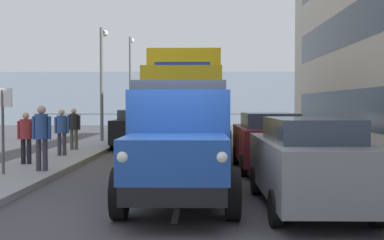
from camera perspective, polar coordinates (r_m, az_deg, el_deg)
name	(u,v)px	position (r m, az deg, el deg)	size (l,w,h in m)	color
ground_plane	(190,150)	(20.65, -0.19, -3.59)	(80.00, 80.00, 0.00)	#423F44
sidewalk_left	(296,148)	(21.05, 12.40, -3.32)	(2.35, 42.12, 0.15)	gray
sidewalk_right	(85,148)	(21.24, -12.66, -3.28)	(2.35, 42.12, 0.15)	gray
road_centreline_markings	(190,152)	(19.84, -0.24, -3.80)	(0.12, 38.60, 0.01)	silver
sea_horizon	(196,99)	(44.61, 0.47, 2.58)	(80.00, 0.80, 5.00)	#8C9EAD
seawall_railing	(196,116)	(41.02, 0.42, 0.43)	(28.08, 0.08, 1.20)	#4C5156
truck_vintage_blue	(179,145)	(9.41, -1.52, -2.97)	(2.17, 5.64, 2.43)	black
lorry_cargo_yellow	(185,102)	(17.88, -0.80, 2.22)	(2.58, 8.20, 3.87)	gold
car_grey_kerbside_near	(307,161)	(9.28, 13.63, -4.85)	(1.79, 4.45, 1.72)	slate
car_maroon_kerbside_1	(268,140)	(14.44, 9.06, -2.41)	(1.87, 4.34, 1.72)	maroon
car_black_oppositeside_0	(137,128)	(21.84, -6.58, -0.94)	(1.86, 4.69, 1.72)	black
car_navy_oppositeside_1	(152,122)	(28.66, -4.76, -0.26)	(1.80, 4.40, 1.72)	navy
car_silver_oppositeside_2	(161,119)	(34.89, -3.72, 0.13)	(1.95, 4.31, 1.72)	#B7BABF
pedestrian_by_lamp	(42,132)	(13.64, -17.57, -1.40)	(0.53, 0.34, 1.80)	#383342
pedestrian_couple_b	(26,134)	(15.38, -19.27, -1.57)	(0.53, 0.34, 1.58)	black
pedestrian_with_bag	(62,128)	(17.57, -15.33, -0.98)	(0.53, 0.34, 1.64)	#383342
pedestrian_couple_a	(74,125)	(19.66, -13.97, -0.64)	(0.53, 0.34, 1.66)	#4C473D
lamp_post_promenade	(102,73)	(24.28, -10.69, 5.61)	(0.32, 1.14, 5.63)	#59595B
lamp_post_far	(131,75)	(33.81, -7.37, 5.39)	(0.32, 1.14, 6.54)	#59595B
street_sign	(3,116)	(13.32, -21.73, 0.50)	(0.50, 0.07, 2.25)	#4C4C4C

